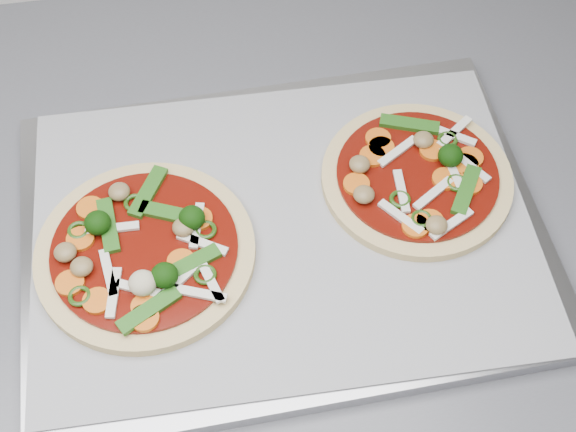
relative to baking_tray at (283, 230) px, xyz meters
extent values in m
cube|color=silver|center=(-0.04, 0.07, -0.48)|extent=(3.60, 0.60, 0.86)
cube|color=#585960|center=(-0.04, 0.07, -0.03)|extent=(3.60, 0.60, 0.04)
cube|color=#98989D|center=(0.00, 0.00, 0.00)|extent=(0.48, 0.36, 0.02)
cube|color=gray|center=(0.00, 0.00, 0.01)|extent=(0.46, 0.34, 0.00)
cylinder|color=#D7C67E|center=(-0.13, -0.01, 0.02)|extent=(0.25, 0.25, 0.01)
cylinder|color=maroon|center=(-0.13, -0.01, 0.02)|extent=(0.21, 0.21, 0.00)
ellipsoid|color=beige|center=(-0.13, -0.06, 0.03)|extent=(0.03, 0.03, 0.02)
torus|color=#21430F|center=(-0.08, -0.05, 0.03)|extent=(0.02, 0.02, 0.00)
cylinder|color=#E45F0D|center=(-0.08, 0.01, 0.03)|extent=(0.03, 0.03, 0.00)
cube|color=white|center=(-0.15, -0.06, 0.03)|extent=(0.02, 0.05, 0.00)
cube|color=#2C6318|center=(-0.12, 0.05, 0.03)|extent=(0.04, 0.06, 0.00)
cube|color=white|center=(-0.08, 0.00, 0.03)|extent=(0.02, 0.05, 0.00)
torus|color=#21430F|center=(-0.07, -0.01, 0.03)|extent=(0.03, 0.03, 0.00)
cylinder|color=#E45F0D|center=(-0.19, -0.04, 0.03)|extent=(0.03, 0.03, 0.00)
ellipsoid|color=olive|center=(-0.14, 0.05, 0.03)|extent=(0.03, 0.03, 0.01)
cylinder|color=#E45F0D|center=(-0.18, 0.00, 0.03)|extent=(0.03, 0.03, 0.00)
cube|color=#2C6318|center=(-0.13, -0.08, 0.03)|extent=(0.06, 0.04, 0.00)
cylinder|color=#E45F0D|center=(-0.17, 0.04, 0.03)|extent=(0.03, 0.03, 0.00)
ellipsoid|color=olive|center=(-0.09, 0.00, 0.03)|extent=(0.02, 0.02, 0.01)
cube|color=white|center=(-0.07, -0.06, 0.03)|extent=(0.02, 0.05, 0.00)
ellipsoid|color=olive|center=(-0.18, -0.03, 0.03)|extent=(0.03, 0.03, 0.01)
cube|color=white|center=(-0.15, 0.01, 0.03)|extent=(0.05, 0.01, 0.00)
cube|color=white|center=(-0.08, -0.07, 0.03)|extent=(0.05, 0.03, 0.00)
cube|color=white|center=(-0.13, -0.06, 0.03)|extent=(0.05, 0.03, 0.00)
cube|color=white|center=(-0.07, -0.02, 0.03)|extent=(0.04, 0.03, 0.00)
ellipsoid|color=#0F3707|center=(-0.16, 0.01, 0.03)|extent=(0.03, 0.03, 0.02)
cylinder|color=#E45F0D|center=(-0.17, -0.06, 0.03)|extent=(0.03, 0.03, 0.00)
cylinder|color=#E45F0D|center=(-0.10, -0.03, 0.03)|extent=(0.03, 0.03, 0.00)
cylinder|color=#E45F0D|center=(-0.13, -0.08, 0.03)|extent=(0.03, 0.03, 0.00)
cylinder|color=#E45F0D|center=(-0.13, -0.07, 0.03)|extent=(0.03, 0.03, 0.00)
cube|color=white|center=(-0.16, -0.04, 0.03)|extent=(0.02, 0.05, 0.00)
cube|color=white|center=(-0.10, -0.06, 0.03)|extent=(0.04, 0.04, 0.00)
ellipsoid|color=#0F3707|center=(-0.08, 0.00, 0.03)|extent=(0.02, 0.02, 0.02)
ellipsoid|color=olive|center=(-0.19, -0.01, 0.03)|extent=(0.03, 0.03, 0.01)
torus|color=#21430F|center=(-0.18, 0.01, 0.03)|extent=(0.03, 0.03, 0.00)
ellipsoid|color=#0F3707|center=(-0.11, -0.05, 0.03)|extent=(0.03, 0.03, 0.02)
cube|color=#2C6318|center=(-0.09, -0.04, 0.03)|extent=(0.06, 0.04, 0.00)
cube|color=#2C6318|center=(-0.16, 0.01, 0.03)|extent=(0.02, 0.06, 0.00)
cube|color=#2C6318|center=(-0.10, 0.02, 0.03)|extent=(0.06, 0.04, 0.00)
torus|color=#21430F|center=(-0.18, -0.05, 0.03)|extent=(0.02, 0.02, 0.00)
torus|color=#21430F|center=(-0.13, 0.03, 0.03)|extent=(0.03, 0.03, 0.00)
cylinder|color=#D7C67E|center=(0.13, 0.03, 0.01)|extent=(0.21, 0.21, 0.01)
cylinder|color=maroon|center=(0.13, 0.03, 0.02)|extent=(0.18, 0.18, 0.00)
cylinder|color=#E45F0D|center=(0.18, 0.03, 0.02)|extent=(0.04, 0.04, 0.00)
cylinder|color=#E45F0D|center=(0.15, 0.05, 0.02)|extent=(0.03, 0.03, 0.00)
cube|color=#2C6318|center=(0.17, 0.00, 0.03)|extent=(0.04, 0.06, 0.00)
torus|color=#21430F|center=(0.17, 0.01, 0.03)|extent=(0.03, 0.03, 0.00)
ellipsoid|color=olive|center=(0.13, -0.04, 0.03)|extent=(0.02, 0.02, 0.01)
cube|color=#2C6318|center=(0.14, 0.09, 0.03)|extent=(0.06, 0.03, 0.00)
torus|color=#21430F|center=(0.12, -0.03, 0.03)|extent=(0.02, 0.02, 0.00)
cylinder|color=#E45F0D|center=(0.13, -0.03, 0.02)|extent=(0.04, 0.04, 0.00)
torus|color=#21430F|center=(0.17, 0.06, 0.03)|extent=(0.03, 0.03, 0.00)
ellipsoid|color=olive|center=(0.15, 0.06, 0.03)|extent=(0.02, 0.02, 0.01)
cube|color=white|center=(0.10, -0.02, 0.03)|extent=(0.04, 0.04, 0.00)
cube|color=white|center=(0.12, 0.05, 0.03)|extent=(0.04, 0.03, 0.00)
cube|color=white|center=(0.18, 0.07, 0.03)|extent=(0.04, 0.04, 0.00)
cylinder|color=#E45F0D|center=(0.16, 0.02, 0.02)|extent=(0.03, 0.03, 0.00)
torus|color=#21430F|center=(0.11, 0.00, 0.03)|extent=(0.03, 0.03, 0.00)
cube|color=white|center=(0.17, 0.03, 0.03)|extent=(0.01, 0.05, 0.00)
cube|color=white|center=(0.18, 0.03, 0.03)|extent=(0.03, 0.05, 0.00)
cube|color=white|center=(0.11, 0.01, 0.03)|extent=(0.01, 0.05, 0.00)
cylinder|color=#E45F0D|center=(0.10, 0.05, 0.02)|extent=(0.03, 0.03, 0.00)
cube|color=white|center=(0.18, 0.07, 0.03)|extent=(0.04, 0.04, 0.00)
cylinder|color=#E45F0D|center=(0.11, 0.07, 0.02)|extent=(0.03, 0.03, 0.00)
cylinder|color=#E45F0D|center=(0.07, 0.02, 0.02)|extent=(0.03, 0.03, 0.00)
ellipsoid|color=olive|center=(0.08, 0.01, 0.03)|extent=(0.03, 0.03, 0.01)
ellipsoid|color=#0F3707|center=(0.17, 0.04, 0.03)|extent=(0.03, 0.03, 0.02)
cylinder|color=#E45F0D|center=(0.19, 0.04, 0.02)|extent=(0.03, 0.03, 0.00)
ellipsoid|color=olive|center=(0.08, 0.04, 0.03)|extent=(0.03, 0.03, 0.01)
cylinder|color=#E45F0D|center=(0.11, 0.06, 0.02)|extent=(0.03, 0.03, 0.00)
cylinder|color=#E45F0D|center=(0.18, 0.01, 0.02)|extent=(0.03, 0.03, 0.00)
cube|color=white|center=(0.14, 0.00, 0.03)|extent=(0.04, 0.03, 0.00)
cylinder|color=#E45F0D|center=(0.12, -0.03, 0.02)|extent=(0.03, 0.03, 0.00)
cube|color=white|center=(0.15, -0.03, 0.03)|extent=(0.05, 0.03, 0.00)
camera|label=1|loc=(-0.06, -0.40, 0.62)|focal=50.00mm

